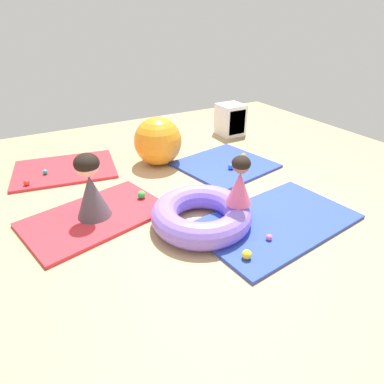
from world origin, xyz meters
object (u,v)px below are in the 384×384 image
object	(u,v)px
inflatable_cushion	(201,215)
adult_seated	(90,187)
play_ball_green	(141,195)
play_ball_teal	(45,172)
play_ball_blue	(231,166)
play_ball_pink	(269,237)
storage_cube	(231,120)
child_in_pink	(240,181)
play_ball_orange	(243,156)
play_ball_yellow	(247,254)
exercise_ball_large	(158,141)
play_ball_red	(26,182)

from	to	relation	value
inflatable_cushion	adult_seated	xyz separation A→B (m)	(-0.96, 0.71, 0.26)
play_ball_green	play_ball_teal	size ratio (longest dim) A/B	1.41
play_ball_blue	play_ball_pink	xyz separation A→B (m)	(-0.64, -1.56, -0.01)
play_ball_pink	storage_cube	bearing A→B (deg)	61.42
child_in_pink	play_ball_pink	bearing A→B (deg)	-137.95
inflatable_cushion	play_ball_green	xyz separation A→B (m)	(-0.36, 0.81, -0.05)
play_ball_orange	play_ball_teal	bearing A→B (deg)	162.10
inflatable_cushion	child_in_pink	size ratio (longest dim) A/B	2.03
play_ball_pink	play_ball_blue	bearing A→B (deg)	67.66
adult_seated	play_ball_blue	world-z (taller)	adult_seated
play_ball_blue	play_ball_teal	size ratio (longest dim) A/B	1.23
play_ball_teal	storage_cube	xyz separation A→B (m)	(3.31, 0.23, 0.21)
play_ball_pink	play_ball_yellow	bearing A→B (deg)	-162.32
storage_cube	play_ball_blue	bearing A→B (deg)	-124.95
exercise_ball_large	storage_cube	xyz separation A→B (m)	(1.73, 0.58, -0.07)
adult_seated	play_ball_yellow	size ratio (longest dim) A/B	7.97
play_ball_orange	play_ball_yellow	world-z (taller)	play_ball_yellow
adult_seated	play_ball_red	size ratio (longest dim) A/B	9.18
play_ball_teal	exercise_ball_large	bearing A→B (deg)	-12.38
adult_seated	play_ball_green	xyz separation A→B (m)	(0.60, 0.10, -0.31)
play_ball_pink	play_ball_teal	xyz separation A→B (m)	(-1.71, 2.69, 0.00)
play_ball_red	play_ball_yellow	bearing A→B (deg)	-58.06
play_ball_yellow	exercise_ball_large	xyz separation A→B (m)	(0.23, 2.46, 0.27)
play_ball_pink	play_ball_yellow	xyz separation A→B (m)	(-0.37, -0.12, 0.01)
play_ball_red	exercise_ball_large	world-z (taller)	exercise_ball_large
adult_seated	play_ball_orange	size ratio (longest dim) A/B	8.82
adult_seated	play_ball_pink	world-z (taller)	adult_seated
play_ball_pink	play_ball_green	distance (m)	1.61
adult_seated	play_ball_red	bearing A→B (deg)	-67.38
adult_seated	play_ball_blue	xyz separation A→B (m)	(2.03, 0.26, -0.32)
child_in_pink	play_ball_red	xyz separation A→B (m)	(-1.88, 2.05, -0.46)
child_in_pink	play_ball_green	world-z (taller)	child_in_pink
adult_seated	play_ball_orange	bearing A→B (deg)	-172.60
child_in_pink	play_ball_blue	size ratio (longest dim) A/B	6.19
play_ball_teal	play_ball_green	bearing A→B (deg)	-54.43
adult_seated	play_ball_green	bearing A→B (deg)	-174.60
play_ball_teal	exercise_ball_large	world-z (taller)	exercise_ball_large
play_ball_red	play_ball_blue	xyz separation A→B (m)	(2.62, -0.89, 0.00)
child_in_pink	play_ball_yellow	bearing A→B (deg)	-178.63
play_ball_red	play_ball_green	size ratio (longest dim) A/B	0.83
play_ball_orange	storage_cube	bearing A→B (deg)	63.93
exercise_ball_large	storage_cube	bearing A→B (deg)	18.48
play_ball_pink	play_ball_orange	bearing A→B (deg)	59.91
child_in_pink	play_ball_yellow	distance (m)	0.74
play_ball_orange	play_ball_teal	size ratio (longest dim) A/B	1.21
play_ball_red	play_ball_blue	bearing A→B (deg)	-18.85
adult_seated	play_ball_teal	size ratio (longest dim) A/B	10.67
inflatable_cushion	play_ball_yellow	distance (m)	0.72
child_in_pink	exercise_ball_large	distance (m)	1.95
inflatable_cushion	storage_cube	distance (m)	3.09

